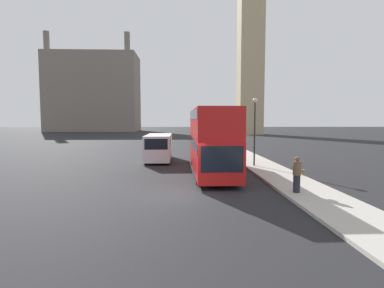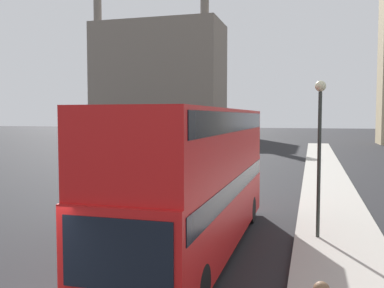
{
  "view_description": "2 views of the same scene",
  "coord_description": "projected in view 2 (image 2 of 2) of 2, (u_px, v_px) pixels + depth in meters",
  "views": [
    {
      "loc": [
        -0.01,
        -14.69,
        3.67
      ],
      "look_at": [
        0.85,
        6.85,
        1.95
      ],
      "focal_mm": 28.0,
      "sensor_mm": 36.0,
      "label": 1
    },
    {
      "loc": [
        5.5,
        -6.53,
        4.19
      ],
      "look_at": [
        -0.41,
        14.49,
        2.77
      ],
      "focal_mm": 40.0,
      "sensor_mm": 36.0,
      "label": 2
    }
  ],
  "objects": [
    {
      "name": "street_lamp",
      "position": [
        320.0,
        134.0,
        14.12
      ],
      "size": [
        0.36,
        0.36,
        5.21
      ],
      "color": "#2D332D",
      "rests_on": "sidewalk_strip"
    },
    {
      "name": "white_van",
      "position": [
        148.0,
        178.0,
        20.22
      ],
      "size": [
        2.21,
        6.22,
        2.37
      ],
      "color": "white",
      "rests_on": "ground_plane"
    },
    {
      "name": "building_block_distant",
      "position": [
        159.0,
        79.0,
        98.58
      ],
      "size": [
        28.9,
        14.62,
        30.84
      ],
      "color": "slate",
      "rests_on": "ground_plane"
    },
    {
      "name": "red_double_decker_bus",
      "position": [
        198.0,
        173.0,
        13.15
      ],
      "size": [
        2.52,
        11.41,
        4.4
      ],
      "color": "red",
      "rests_on": "ground_plane"
    }
  ]
}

